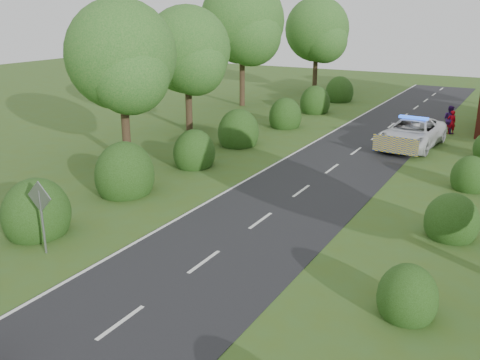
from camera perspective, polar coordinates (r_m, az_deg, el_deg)
The scene contains 13 objects.
ground at distance 14.75m, azimuth -12.61°, elevation -14.66°, with size 120.00×120.00×0.00m, color #415B1D.
road at distance 26.71m, azimuth 9.06°, elevation 0.65°, with size 6.00×70.00×0.02m, color black.
road_markings at distance 25.46m, azimuth 4.05°, elevation 0.01°, with size 4.96×70.00×0.01m.
hedgerow_left at distance 26.63m, azimuth -6.67°, elevation 2.36°, with size 2.75×50.41×3.00m.
hedgerow_right at distance 21.62m, azimuth 22.08°, elevation -3.15°, with size 2.10×45.78×2.10m.
tree_left_a at distance 27.94m, azimuth -12.36°, elevation 12.39°, with size 5.74×5.60×8.38m.
tree_left_b at distance 35.18m, azimuth -5.44°, elevation 13.29°, with size 5.74×5.60×8.07m.
tree_left_c at distance 44.35m, azimuth 0.48°, elevation 16.23°, with size 6.97×6.80×10.22m.
tree_left_d at distance 52.44m, azimuth 8.41°, elevation 15.34°, with size 6.15×6.00×8.89m.
road_sign at distance 18.59m, azimuth -20.49°, elevation -2.69°, with size 1.06×0.08×2.53m.
police_van at distance 32.93m, azimuth 17.87°, elevation 4.78°, with size 3.21×6.26×1.82m.
pedestrian_red at distance 37.35m, azimuth 21.62°, elevation 5.75°, with size 0.56×0.37×1.54m, color #AA0714.
pedestrian_purple at distance 37.51m, azimuth 21.46°, elevation 6.03°, with size 0.88×0.69×1.81m, color #321453.
Camera 1 is at (8.62, -9.04, 7.84)m, focal length 40.00 mm.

